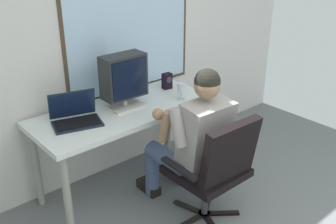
{
  "coord_description": "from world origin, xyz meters",
  "views": [
    {
      "loc": [
        -1.72,
        -0.42,
        2.09
      ],
      "look_at": [
        0.11,
        1.69,
        0.81
      ],
      "focal_mm": 42.19,
      "sensor_mm": 36.0,
      "label": 1
    }
  ],
  "objects_px": {
    "desk": "(125,119)",
    "person_seated": "(193,138)",
    "crt_monitor": "(124,78)",
    "wine_glass": "(181,89)",
    "office_chair": "(216,165)",
    "laptop": "(75,114)",
    "desk_speaker": "(167,81)"
  },
  "relations": [
    {
      "from": "crt_monitor",
      "to": "desk_speaker",
      "type": "xyz_separation_m",
      "value": [
        0.54,
        0.09,
        -0.18
      ]
    },
    {
      "from": "office_chair",
      "to": "laptop",
      "type": "xyz_separation_m",
      "value": [
        -0.64,
        0.89,
        0.3
      ]
    },
    {
      "from": "desk",
      "to": "laptop",
      "type": "relative_size",
      "value": 3.68
    },
    {
      "from": "laptop",
      "to": "wine_glass",
      "type": "distance_m",
      "value": 0.94
    },
    {
      "from": "office_chair",
      "to": "desk_speaker",
      "type": "distance_m",
      "value": 1.07
    },
    {
      "from": "person_seated",
      "to": "crt_monitor",
      "type": "distance_m",
      "value": 0.74
    },
    {
      "from": "desk",
      "to": "desk_speaker",
      "type": "xyz_separation_m",
      "value": [
        0.57,
        0.12,
        0.17
      ]
    },
    {
      "from": "desk",
      "to": "person_seated",
      "type": "height_order",
      "value": "person_seated"
    },
    {
      "from": "wine_glass",
      "to": "crt_monitor",
      "type": "bearing_deg",
      "value": 157.93
    },
    {
      "from": "person_seated",
      "to": "wine_glass",
      "type": "relative_size",
      "value": 8.2
    },
    {
      "from": "office_chair",
      "to": "person_seated",
      "type": "relative_size",
      "value": 0.74
    },
    {
      "from": "crt_monitor",
      "to": "wine_glass",
      "type": "height_order",
      "value": "crt_monitor"
    },
    {
      "from": "crt_monitor",
      "to": "laptop",
      "type": "relative_size",
      "value": 1.07
    },
    {
      "from": "desk",
      "to": "wine_glass",
      "type": "bearing_deg",
      "value": -18.09
    },
    {
      "from": "desk",
      "to": "person_seated",
      "type": "bearing_deg",
      "value": -68.09
    },
    {
      "from": "desk",
      "to": "laptop",
      "type": "xyz_separation_m",
      "value": [
        -0.42,
        0.05,
        0.15
      ]
    },
    {
      "from": "laptop",
      "to": "desk_speaker",
      "type": "bearing_deg",
      "value": 4.22
    },
    {
      "from": "office_chair",
      "to": "laptop",
      "type": "bearing_deg",
      "value": 125.94
    },
    {
      "from": "laptop",
      "to": "wine_glass",
      "type": "xyz_separation_m",
      "value": [
        0.91,
        -0.21,
        0.04
      ]
    },
    {
      "from": "person_seated",
      "to": "wine_glass",
      "type": "xyz_separation_m",
      "value": [
        0.26,
        0.42,
        0.22
      ]
    },
    {
      "from": "desk",
      "to": "wine_glass",
      "type": "height_order",
      "value": "wine_glass"
    },
    {
      "from": "desk",
      "to": "person_seated",
      "type": "relative_size",
      "value": 1.25
    },
    {
      "from": "wine_glass",
      "to": "desk_speaker",
      "type": "height_order",
      "value": "wine_glass"
    },
    {
      "from": "person_seated",
      "to": "laptop",
      "type": "height_order",
      "value": "person_seated"
    },
    {
      "from": "laptop",
      "to": "desk",
      "type": "bearing_deg",
      "value": -6.32
    },
    {
      "from": "laptop",
      "to": "wine_glass",
      "type": "relative_size",
      "value": 2.78
    },
    {
      "from": "person_seated",
      "to": "wine_glass",
      "type": "bearing_deg",
      "value": 58.27
    },
    {
      "from": "office_chair",
      "to": "crt_monitor",
      "type": "height_order",
      "value": "crt_monitor"
    },
    {
      "from": "desk_speaker",
      "to": "laptop",
      "type": "bearing_deg",
      "value": -175.78
    },
    {
      "from": "office_chair",
      "to": "wine_glass",
      "type": "relative_size",
      "value": 6.1
    },
    {
      "from": "crt_monitor",
      "to": "wine_glass",
      "type": "relative_size",
      "value": 2.99
    },
    {
      "from": "office_chair",
      "to": "wine_glass",
      "type": "distance_m",
      "value": 0.8
    }
  ]
}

